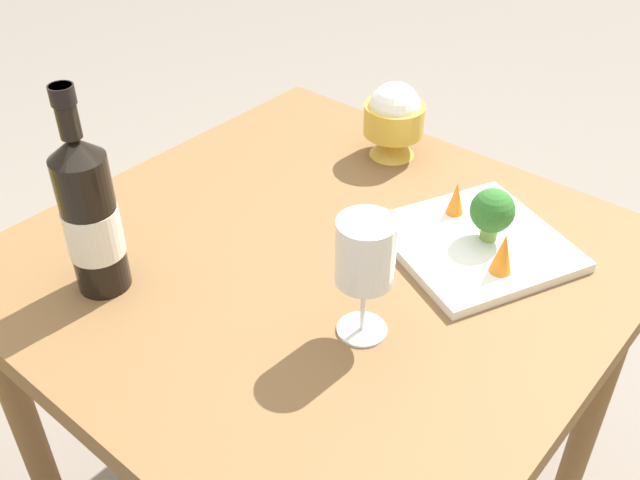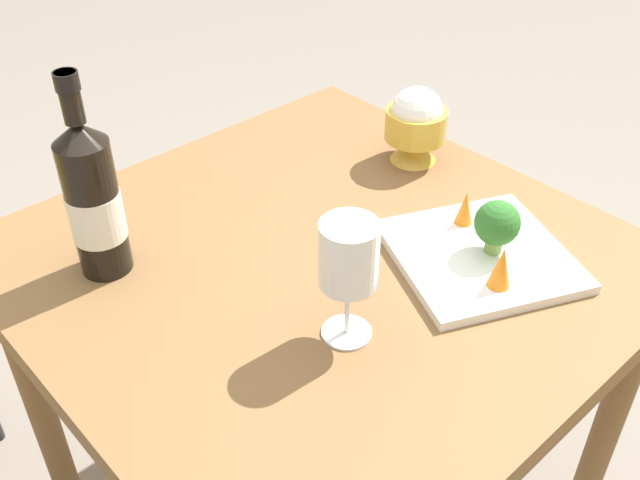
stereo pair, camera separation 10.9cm
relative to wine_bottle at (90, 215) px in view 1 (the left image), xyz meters
The scene contains 8 objects.
dining_table 0.38m from the wine_bottle, 52.28° to the left, with size 0.86×0.86×0.73m.
wine_bottle is the anchor object (origin of this frame).
wine_glass 0.38m from the wine_bottle, 25.50° to the left, with size 0.08×0.08×0.18m.
rice_bowl 0.58m from the wine_bottle, 80.32° to the left, with size 0.11×0.11×0.14m.
serving_plate 0.57m from the wine_bottle, 49.22° to the left, with size 0.33×0.33×0.02m.
broccoli_floret 0.58m from the wine_bottle, 49.23° to the left, with size 0.07×0.07×0.09m.
carrot_garnish_left 0.56m from the wine_bottle, 57.07° to the left, with size 0.03×0.03×0.06m.
carrot_garnish_right 0.58m from the wine_bottle, 41.33° to the left, with size 0.03×0.03×0.07m.
Camera 1 is at (0.56, -0.67, 1.41)m, focal length 40.77 mm.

